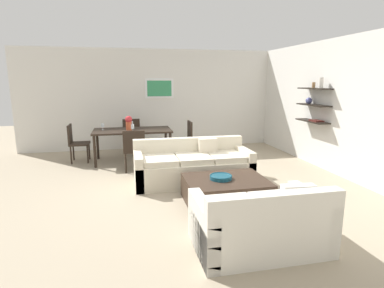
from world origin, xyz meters
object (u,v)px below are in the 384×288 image
(loveseat_white, at_px, (261,224))
(dining_chair_right_far, at_px, (185,136))
(sofa_beige, at_px, (193,166))
(decorative_bowl, at_px, (221,177))
(dining_chair_left_far, at_px, (76,141))
(dining_table, at_px, (132,133))
(coffee_table, at_px, (226,191))
(wine_glass_foot, at_px, (133,127))
(wine_glass_head, at_px, (132,123))
(dining_chair_head, at_px, (132,134))
(wine_glass_left_far, at_px, (103,125))
(dining_chair_foot, at_px, (134,148))
(centerpiece_vase, at_px, (129,122))

(loveseat_white, height_order, dining_chair_right_far, dining_chair_right_far)
(sofa_beige, height_order, decorative_bowl, sofa_beige)
(dining_chair_left_far, bearing_deg, dining_table, -9.00)
(dining_chair_right_far, bearing_deg, coffee_table, -89.43)
(wine_glass_foot, bearing_deg, decorative_bowl, -63.27)
(coffee_table, relative_size, wine_glass_head, 8.54)
(dining_chair_head, height_order, wine_glass_head, wine_glass_head)
(coffee_table, bearing_deg, dining_chair_head, 109.50)
(sofa_beige, relative_size, dining_chair_right_far, 2.44)
(dining_chair_left_far, distance_m, wine_glass_foot, 1.47)
(dining_chair_head, xyz_separation_m, dining_chair_left_far, (-1.29, -0.66, 0.00))
(dining_table, bearing_deg, loveseat_white, -73.25)
(wine_glass_foot, bearing_deg, loveseat_white, -71.64)
(wine_glass_left_far, relative_size, wine_glass_head, 1.04)
(sofa_beige, distance_m, decorative_bowl, 1.13)
(sofa_beige, height_order, dining_chair_right_far, dining_chair_right_far)
(dining_chair_head, bearing_deg, wine_glass_foot, -90.00)
(dining_chair_foot, bearing_deg, sofa_beige, -40.85)
(loveseat_white, xyz_separation_m, dining_table, (-1.28, 4.25, 0.39))
(dining_chair_left_far, xyz_separation_m, wine_glass_foot, (1.29, -0.60, 0.37))
(sofa_beige, height_order, dining_table, sofa_beige)
(coffee_table, distance_m, dining_chair_left_far, 4.06)
(sofa_beige, xyz_separation_m, dining_chair_head, (-1.04, 2.63, 0.21))
(dining_table, height_order, centerpiece_vase, centerpiece_vase)
(dining_chair_head, bearing_deg, sofa_beige, -68.34)
(sofa_beige, xyz_separation_m, wine_glass_left_far, (-1.71, 1.88, 0.56))
(dining_chair_head, relative_size, dining_chair_right_far, 1.00)
(dining_chair_head, bearing_deg, wine_glass_head, -90.00)
(dining_chair_foot, xyz_separation_m, dining_chair_right_far, (1.29, 1.07, 0.00))
(centerpiece_vase, bearing_deg, decorative_bowl, -65.27)
(wine_glass_left_far, bearing_deg, dining_chair_head, 48.48)
(centerpiece_vase, bearing_deg, dining_chair_foot, -85.08)
(dining_chair_foot, distance_m, dining_chair_right_far, 1.68)
(coffee_table, xyz_separation_m, dining_chair_left_far, (-2.62, 3.08, 0.31))
(coffee_table, bearing_deg, dining_chair_left_far, 130.34)
(coffee_table, xyz_separation_m, centerpiece_vase, (-1.40, 2.87, 0.74))
(decorative_bowl, relative_size, wine_glass_foot, 1.91)
(sofa_beige, relative_size, coffee_table, 1.72)
(sofa_beige, relative_size, wine_glass_left_far, 14.15)
(sofa_beige, distance_m, wine_glass_foot, 1.82)
(decorative_bowl, bearing_deg, dining_chair_foot, 121.84)
(dining_chair_head, distance_m, wine_glass_left_far, 1.06)
(dining_chair_foot, bearing_deg, dining_table, 90.00)
(coffee_table, xyz_separation_m, dining_chair_foot, (-1.32, 2.01, 0.31))
(sofa_beige, xyz_separation_m, wine_glass_head, (-1.04, 2.16, 0.56))
(sofa_beige, height_order, dining_chair_foot, dining_chair_foot)
(dining_chair_foot, bearing_deg, coffee_table, -56.68)
(decorative_bowl, distance_m, wine_glass_foot, 2.80)
(wine_glass_left_far, height_order, wine_glass_head, wine_glass_left_far)
(loveseat_white, bearing_deg, wine_glass_foot, 108.36)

